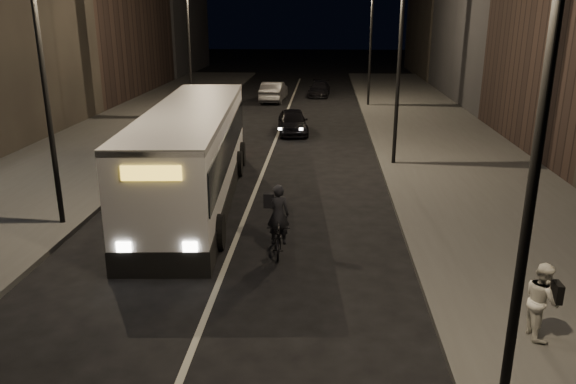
% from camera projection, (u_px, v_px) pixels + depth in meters
% --- Properties ---
extents(ground, '(180.00, 180.00, 0.00)m').
position_uv_depth(ground, '(215.00, 293.00, 13.54)').
color(ground, black).
rests_on(ground, ground).
extents(sidewalk_right, '(7.00, 70.00, 0.16)m').
position_uv_depth(sidewalk_right, '(451.00, 154.00, 26.27)').
color(sidewalk_right, '#3C3C3A').
rests_on(sidewalk_right, ground).
extents(sidewalk_left, '(7.00, 70.00, 0.16)m').
position_uv_depth(sidewalk_left, '(97.00, 149.00, 27.34)').
color(sidewalk_left, '#3C3C3A').
rests_on(sidewalk_left, ground).
extents(streetlight_right_near, '(1.20, 0.44, 8.12)m').
position_uv_depth(streetlight_right_near, '(525.00, 96.00, 7.76)').
color(streetlight_right_near, black).
rests_on(streetlight_right_near, sidewalk_right).
extents(streetlight_right_mid, '(1.20, 0.44, 8.12)m').
position_uv_depth(streetlight_right_mid, '(394.00, 40.00, 22.95)').
color(streetlight_right_mid, black).
rests_on(streetlight_right_mid, sidewalk_right).
extents(streetlight_right_far, '(1.20, 0.44, 8.12)m').
position_uv_depth(streetlight_right_far, '(367.00, 28.00, 38.14)').
color(streetlight_right_far, black).
rests_on(streetlight_right_far, sidewalk_right).
extents(streetlight_left_near, '(1.20, 0.44, 8.12)m').
position_uv_depth(streetlight_left_near, '(49.00, 52.00, 16.02)').
color(streetlight_left_near, black).
rests_on(streetlight_left_near, sidewalk_left).
extents(streetlight_left_far, '(1.20, 0.44, 8.12)m').
position_uv_depth(streetlight_left_far, '(193.00, 31.00, 33.11)').
color(streetlight_left_far, black).
rests_on(streetlight_left_far, sidewalk_left).
extents(city_bus, '(3.64, 12.60, 3.35)m').
position_uv_depth(city_bus, '(193.00, 151.00, 19.61)').
color(city_bus, silver).
rests_on(city_bus, ground).
extents(cyclist_on_bicycle, '(0.74, 1.82, 2.06)m').
position_uv_depth(cyclist_on_bicycle, '(279.00, 230.00, 15.57)').
color(cyclist_on_bicycle, black).
rests_on(cyclist_on_bicycle, ground).
extents(pedestrian_woman, '(0.64, 0.80, 1.60)m').
position_uv_depth(pedestrian_woman, '(542.00, 300.00, 11.24)').
color(pedestrian_woman, silver).
rests_on(pedestrian_woman, sidewalk_right).
extents(car_near, '(2.00, 4.05, 1.33)m').
position_uv_depth(car_near, '(293.00, 121.00, 30.99)').
color(car_near, black).
rests_on(car_near, ground).
extents(car_mid, '(1.83, 4.57, 1.48)m').
position_uv_depth(car_mid, '(274.00, 92.00, 41.92)').
color(car_mid, '#3D3E40').
rests_on(car_mid, ground).
extents(car_far, '(1.83, 3.98, 1.13)m').
position_uv_depth(car_far, '(319.00, 89.00, 44.61)').
color(car_far, black).
rests_on(car_far, ground).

